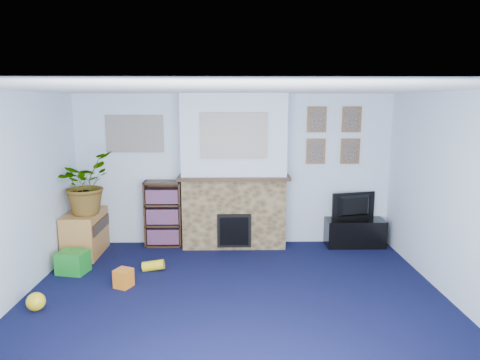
{
  "coord_description": "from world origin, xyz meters",
  "views": [
    {
      "loc": [
        -0.02,
        -4.5,
        2.27
      ],
      "look_at": [
        0.08,
        1.03,
        1.26
      ],
      "focal_mm": 32.0,
      "sensor_mm": 36.0,
      "label": 1
    }
  ],
  "objects_px": {
    "bookshelf": "(164,215)",
    "sideboard": "(85,232)",
    "tv_stand": "(355,232)",
    "television": "(356,206)"
  },
  "relations": [
    {
      "from": "bookshelf",
      "to": "sideboard",
      "type": "distance_m",
      "value": 1.19
    },
    {
      "from": "tv_stand",
      "to": "bookshelf",
      "type": "xyz_separation_m",
      "value": [
        -3.05,
        0.08,
        0.28
      ]
    },
    {
      "from": "television",
      "to": "bookshelf",
      "type": "xyz_separation_m",
      "value": [
        -3.05,
        0.06,
        -0.14
      ]
    },
    {
      "from": "television",
      "to": "bookshelf",
      "type": "distance_m",
      "value": 3.05
    },
    {
      "from": "bookshelf",
      "to": "sideboard",
      "type": "height_order",
      "value": "bookshelf"
    },
    {
      "from": "television",
      "to": "sideboard",
      "type": "xyz_separation_m",
      "value": [
        -4.17,
        -0.33,
        -0.3
      ]
    },
    {
      "from": "bookshelf",
      "to": "tv_stand",
      "type": "bearing_deg",
      "value": -1.44
    },
    {
      "from": "television",
      "to": "bookshelf",
      "type": "bearing_deg",
      "value": -14.44
    },
    {
      "from": "tv_stand",
      "to": "sideboard",
      "type": "relative_size",
      "value": 1.1
    },
    {
      "from": "tv_stand",
      "to": "bookshelf",
      "type": "relative_size",
      "value": 0.87
    }
  ]
}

